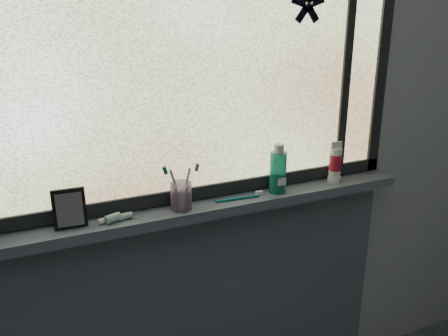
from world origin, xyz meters
name	(u,v)px	position (x,y,z in m)	size (l,w,h in m)	color
wall_back	(205,138)	(0.00, 1.30, 1.25)	(3.00, 0.01, 2.50)	#9EA3A8
windowsill	(213,207)	(0.00, 1.23, 1.00)	(1.62, 0.14, 0.04)	#4A5463
sill_apron	(209,312)	(0.00, 1.29, 0.49)	(1.62, 0.02, 0.98)	#4A5463
window_pane	(206,63)	(0.00, 1.28, 1.53)	(1.50, 0.01, 1.00)	silver
frame_bottom	(208,190)	(0.00, 1.28, 1.05)	(1.60, 0.03, 0.05)	black
frame_right	(382,53)	(0.78, 1.28, 1.53)	(0.05, 0.03, 1.10)	black
frame_mullion	(347,55)	(0.60, 1.28, 1.53)	(0.04, 0.03, 1.00)	black
starfish_sticker	(308,5)	(0.40, 1.27, 1.72)	(0.15, 0.02, 0.15)	black
vanity_mirror	(69,208)	(-0.52, 1.23, 1.09)	(0.11, 0.05, 0.14)	black
toothpaste_tube	(118,217)	(-0.36, 1.21, 1.03)	(0.17, 0.04, 0.03)	silver
toothbrush_cup	(181,196)	(-0.13, 1.22, 1.07)	(0.08, 0.08, 0.10)	#AE90BE
toothbrush_lying	(237,198)	(0.09, 1.21, 1.03)	(0.22, 0.02, 0.01)	#0B5F69
mouthwash_bottle	(278,168)	(0.27, 1.22, 1.12)	(0.06, 0.06, 0.16)	#1B8C76
cream_tube	(335,160)	(0.55, 1.23, 1.11)	(0.05, 0.05, 0.12)	silver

